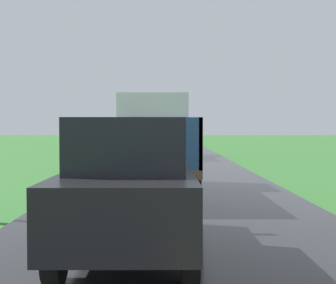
# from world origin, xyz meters

# --- Properties ---
(banana_truck_near) EXTENTS (2.38, 5.82, 2.80)m
(banana_truck_near) POSITION_xyz_m (-0.65, 12.68, 1.47)
(banana_truck_near) COLOR #2D2D30
(banana_truck_near) RESTS_ON road_surface
(banana_truck_far) EXTENTS (2.38, 5.81, 2.80)m
(banana_truck_far) POSITION_xyz_m (-0.36, 27.34, 1.48)
(banana_truck_far) COLOR #2D2D30
(banana_truck_far) RESTS_ON road_surface
(following_car) EXTENTS (1.74, 4.10, 1.92)m
(following_car) POSITION_xyz_m (-0.76, 5.91, 1.07)
(following_car) COLOR black
(following_car) RESTS_ON road_surface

